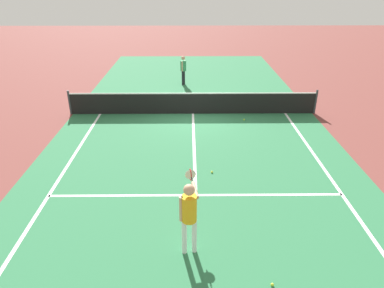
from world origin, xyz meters
TOP-DOWN VIEW (x-y plane):
  - ground_plane at (0.00, 0.00)m, footprint 60.00×60.00m
  - court_surface_inbounds at (0.00, 0.00)m, footprint 10.62×24.40m
  - line_sideline_left at (-4.11, -5.95)m, footprint 0.10×11.89m
  - line_sideline_right at (4.11, -5.95)m, footprint 0.10×11.89m
  - line_service_near at (0.00, -6.40)m, footprint 8.22×0.10m
  - line_center_service at (0.00, -3.20)m, footprint 0.10×6.40m
  - net at (0.00, 0.00)m, footprint 10.87×0.09m
  - player_near at (-0.18, -8.59)m, footprint 0.42×1.26m
  - player_far at (-0.48, 4.59)m, footprint 0.32×0.40m
  - tennis_ball_mid_court at (0.53, -5.18)m, footprint 0.07×0.07m
  - tennis_ball_by_baseline at (1.46, -9.59)m, footprint 0.07×0.07m
  - tennis_ball_near_net at (2.16, -0.82)m, footprint 0.07×0.07m

SIDE VIEW (x-z plane):
  - ground_plane at x=0.00m, z-range 0.00..0.00m
  - court_surface_inbounds at x=0.00m, z-range 0.00..0.00m
  - line_sideline_left at x=-4.11m, z-range 0.00..0.01m
  - line_sideline_right at x=4.11m, z-range 0.00..0.01m
  - line_service_near at x=0.00m, z-range 0.00..0.01m
  - line_center_service at x=0.00m, z-range 0.00..0.01m
  - tennis_ball_mid_court at x=0.53m, z-range 0.00..0.07m
  - tennis_ball_by_baseline at x=1.46m, z-range 0.00..0.07m
  - tennis_ball_near_net at x=2.16m, z-range 0.00..0.07m
  - net at x=0.00m, z-range -0.04..1.03m
  - player_far at x=-0.48m, z-range 0.17..1.76m
  - player_near at x=-0.18m, z-range 0.22..1.98m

